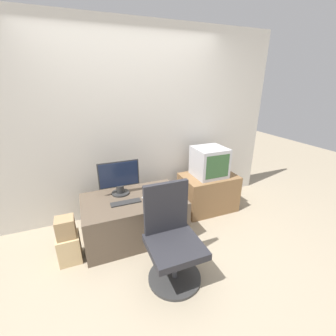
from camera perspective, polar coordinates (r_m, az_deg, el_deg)
The scene contains 11 objects.
ground_plane at distance 2.65m, azimuth -0.02°, elevation -23.92°, with size 12.00×12.00×0.00m, color tan.
wall_back at distance 3.19m, azimuth -9.14°, elevation 10.55°, with size 4.40×0.05×2.60m.
desk at distance 2.95m, azimuth -8.64°, elevation -12.14°, with size 1.22×0.76×0.53m.
side_stand at distance 3.53m, azimuth 10.11°, elevation -6.04°, with size 0.81×0.55×0.56m.
main_monitor at distance 2.87m, azimuth -12.28°, elevation -2.60°, with size 0.50×0.22×0.43m.
keyboard at distance 2.72m, azimuth -10.65°, elevation -8.61°, with size 0.35×0.10×0.01m.
mouse at distance 2.78m, azimuth -6.07°, elevation -7.41°, with size 0.06×0.03×0.03m.
crt_tv at distance 3.33m, azimuth 10.49°, elevation 1.52°, with size 0.45×0.43×0.43m.
office_chair at distance 2.31m, azimuth 1.03°, elevation -18.14°, with size 0.53×0.53×0.97m.
cardboard_box_lower at distance 2.84m, azimuth -23.73°, elevation -18.13°, with size 0.23×0.23×0.32m.
cardboard_box_upper at distance 2.68m, azimuth -24.60°, elevation -13.58°, with size 0.19×0.18×0.22m.
Camera 1 is at (-0.70, -1.73, 1.87)m, focal length 24.00 mm.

